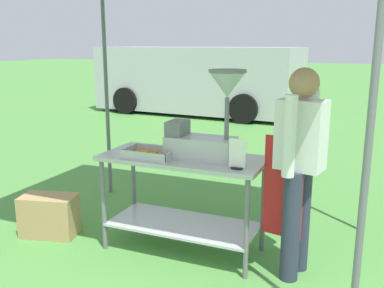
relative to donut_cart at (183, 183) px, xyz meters
The scene contains 8 objects.
ground_plane 4.72m from the donut_cart, 88.24° to the left, with size 70.00×70.00×0.00m, color #519342.
donut_cart is the anchor object (origin of this frame).
donut_tray 0.37m from the donut_cart, 152.77° to the right, with size 0.42×0.28×0.07m.
donut_fryer 0.57m from the donut_cart, ahead, with size 0.65×0.29×0.73m.
menu_sign 0.65m from the donut_cart, 19.17° to the right, with size 0.13×0.05×0.23m.
vendor 1.01m from the donut_cart, ahead, with size 0.47×0.54×1.61m.
supply_crate 1.37m from the donut_cart, behind, with size 0.56×0.39×0.39m.
van_silver 7.75m from the donut_cart, 111.21° to the left, with size 5.27×2.31×1.69m.
Camera 1 is at (1.30, -1.88, 1.77)m, focal length 40.45 mm.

